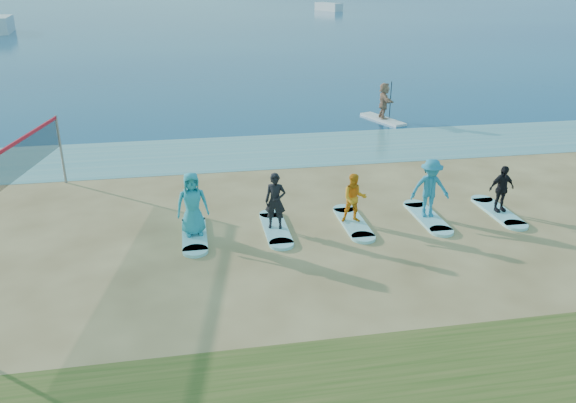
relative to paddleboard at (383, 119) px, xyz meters
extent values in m
plane|color=tan|center=(-7.12, -14.79, -0.06)|extent=(600.00, 600.00, 0.00)
plane|color=teal|center=(-7.12, -4.29, -0.05)|extent=(600.00, 600.00, 0.00)
plane|color=navy|center=(-7.12, 145.21, -0.05)|extent=(600.00, 600.00, 0.00)
cylinder|color=gray|center=(-14.47, -6.91, 1.19)|extent=(0.09, 0.09, 2.50)
cube|color=silver|center=(0.00, 0.00, 0.00)|extent=(1.65, 3.06, 0.12)
imported|color=tan|center=(0.00, 0.00, 0.97)|extent=(0.61, 1.71, 1.83)
cube|color=silver|center=(-32.87, 52.81, -0.06)|extent=(3.58, 8.17, 2.00)
cube|color=silver|center=(19.43, 89.64, -0.06)|extent=(4.61, 6.99, 1.54)
cube|color=#8DD6DA|center=(-9.96, -12.28, -0.01)|extent=(0.70, 2.20, 0.09)
imported|color=teal|center=(-9.96, -12.28, 0.96)|extent=(0.96, 0.68, 1.85)
cube|color=#8DD6DA|center=(-7.57, -12.28, -0.01)|extent=(0.70, 2.20, 0.09)
imported|color=black|center=(-7.57, -12.28, 0.87)|extent=(0.70, 0.56, 1.68)
cube|color=#8DD6DA|center=(-5.18, -12.28, -0.01)|extent=(0.70, 2.20, 0.09)
imported|color=orange|center=(-5.18, -12.28, 0.79)|extent=(0.81, 0.67, 1.52)
cube|color=#8DD6DA|center=(-2.79, -12.28, -0.01)|extent=(0.70, 2.20, 0.09)
imported|color=teal|center=(-2.79, -12.28, 0.95)|extent=(1.26, 0.82, 1.84)
cube|color=#8DD6DA|center=(-0.40, -12.28, -0.01)|extent=(0.70, 2.20, 0.09)
imported|color=black|center=(-0.40, -12.28, 0.78)|extent=(0.91, 0.47, 1.49)
camera|label=1|loc=(-9.88, -27.24, 7.02)|focal=35.00mm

